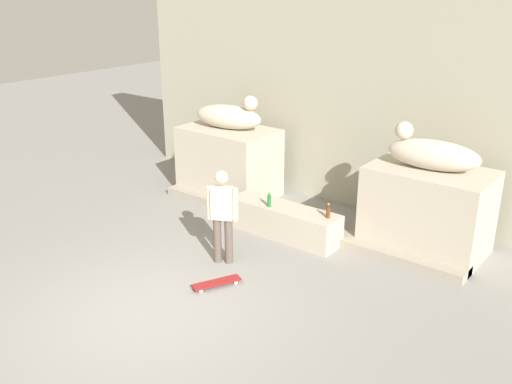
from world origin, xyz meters
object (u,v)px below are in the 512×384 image
(bottle_green, at_px, (269,201))
(skateboard, at_px, (217,283))
(statue_reclining_left, at_px, (230,116))
(skater, at_px, (222,213))
(bottle_brown, at_px, (328,212))
(statue_reclining_right, at_px, (431,153))

(bottle_green, bearing_deg, skateboard, -76.71)
(statue_reclining_left, bearing_deg, skater, -61.52)
(skateboard, xyz_separation_m, bottle_green, (-0.48, 2.05, 0.66))
(statue_reclining_left, distance_m, skater, 3.47)
(skater, distance_m, skateboard, 1.20)
(bottle_green, bearing_deg, bottle_brown, 10.88)
(statue_reclining_left, height_order, bottle_brown, statue_reclining_left)
(skater, bearing_deg, bottle_green, -116.24)
(skateboard, height_order, bottle_green, bottle_green)
(skater, relative_size, bottle_green, 5.69)
(bottle_brown, bearing_deg, skater, -125.68)
(statue_reclining_left, distance_m, bottle_green, 2.66)
(statue_reclining_right, bearing_deg, skateboard, 53.02)
(statue_reclining_right, relative_size, bottle_green, 5.61)
(skateboard, distance_m, bottle_brown, 2.45)
(skater, height_order, bottle_green, skater)
(skateboard, bearing_deg, bottle_brown, -170.70)
(bottle_brown, bearing_deg, statue_reclining_right, 38.04)
(skater, bearing_deg, statue_reclining_left, -79.00)
(statue_reclining_left, height_order, skater, statue_reclining_left)
(skater, height_order, bottle_brown, skater)
(bottle_brown, height_order, bottle_green, bottle_green)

